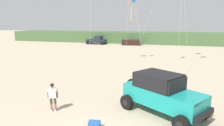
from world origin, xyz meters
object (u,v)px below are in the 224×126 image
jeep (162,93)px  distant_sedan (131,42)px  person_watching (53,96)px  distant_pickup (97,40)px  cooler_box (94,125)px

jeep → distant_sedan: (-8.36, 34.41, -0.60)m
person_watching → distant_pickup: size_ratio=0.36×
distant_pickup → distant_sedan: distant_pickup is taller
person_watching → distant_sedan: (-2.41, 35.86, -0.34)m
person_watching → distant_pickup: distant_pickup is taller
person_watching → distant_sedan: 35.94m
jeep → distant_sedan: bearing=103.6°
person_watching → cooler_box: person_watching is taller
cooler_box → distant_sedan: size_ratio=0.13×
cooler_box → person_watching: bearing=148.9°
jeep → distant_pickup: 38.09m
cooler_box → distant_sedan: distant_sedan is taller
distant_sedan → distant_pickup: bearing=174.0°
cooler_box → distant_sedan: bearing=89.0°
jeep → person_watching: bearing=-166.3°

